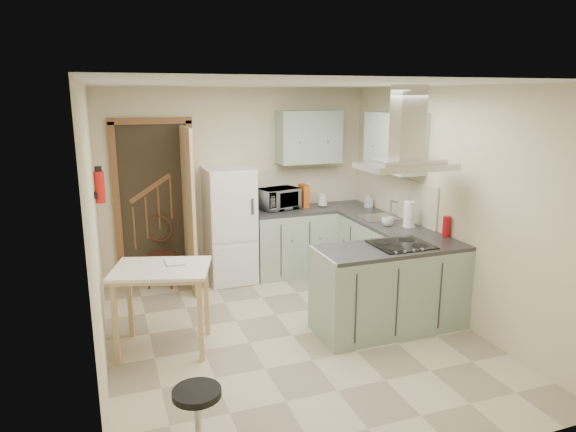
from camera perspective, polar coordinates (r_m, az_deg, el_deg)
name	(u,v)px	position (r m, az deg, el deg)	size (l,w,h in m)	color
floor	(292,335)	(5.40, 0.49, -13.12)	(4.20, 4.20, 0.00)	#BFB594
ceiling	(293,84)	(4.84, 0.55, 14.45)	(4.20, 4.20, 0.00)	silver
back_wall	(238,183)	(6.94, -5.57, 3.69)	(3.60, 3.60, 0.00)	beige
left_wall	(95,234)	(4.67, -20.63, -1.86)	(4.20, 4.20, 0.00)	beige
right_wall	(448,204)	(5.84, 17.32, 1.30)	(4.20, 4.20, 0.00)	beige
doorway	(155,204)	(6.76, -14.53, 1.34)	(1.10, 0.12, 2.10)	brown
fridge	(230,225)	(6.71, -6.49, -1.03)	(0.60, 0.60, 1.50)	white
counter_back	(292,241)	(7.03, 0.41, -2.81)	(1.08, 0.60, 0.90)	#9EB2A0
counter_right	(370,249)	(6.78, 9.10, -3.59)	(0.60, 1.95, 0.90)	#9EB2A0
splashback	(305,186)	(7.24, 1.86, 3.35)	(1.68, 0.02, 0.50)	beige
wall_cabinet_back	(309,137)	(7.00, 2.32, 8.78)	(0.85, 0.35, 0.70)	#9EB2A0
wall_cabinet_right	(395,142)	(6.34, 11.78, 8.04)	(0.35, 0.90, 0.70)	#9EB2A0
peninsula	(391,288)	(5.49, 11.35, -7.81)	(1.55, 0.65, 0.90)	#9EB2A0
hob	(401,245)	(5.39, 12.48, -3.13)	(0.58, 0.50, 0.01)	black
extractor_hood	(406,166)	(5.23, 12.93, 5.46)	(0.90, 0.55, 0.10)	silver
sink	(378,218)	(6.52, 9.99, -0.18)	(0.45, 0.40, 0.01)	silver
fire_extinguisher	(100,187)	(5.50, -20.20, 3.04)	(0.10, 0.10, 0.32)	#B2140F
drop_leaf_table	(163,308)	(5.12, -13.67, -9.94)	(0.88, 0.66, 0.83)	tan
bentwood_chair	(162,255)	(6.77, -13.85, -4.22)	(0.36, 0.36, 0.82)	#442516
stool	(198,419)	(3.86, -9.97, -21.30)	(0.34, 0.34, 0.45)	black
microwave	(279,199)	(6.90, -1.03, 1.93)	(0.51, 0.35, 0.28)	black
kettle	(323,200)	(7.07, 3.87, 1.81)	(0.13, 0.13, 0.19)	silver
cereal_box	(304,196)	(7.05, 1.76, 2.28)	(0.08, 0.20, 0.31)	#C25416
soap_bottle	(368,200)	(7.09, 8.93, 1.74)	(0.09, 0.09, 0.20)	#A19FAB
paper_towel	(409,214)	(6.10, 13.30, 0.21)	(0.12, 0.12, 0.31)	white
cup	(388,222)	(6.13, 11.00, -0.60)	(0.14, 0.14, 0.11)	silver
red_bottle	(446,227)	(5.80, 17.17, -1.14)	(0.08, 0.08, 0.23)	red
book	(165,258)	(5.05, -13.49, -4.61)	(0.17, 0.24, 0.11)	#A95038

